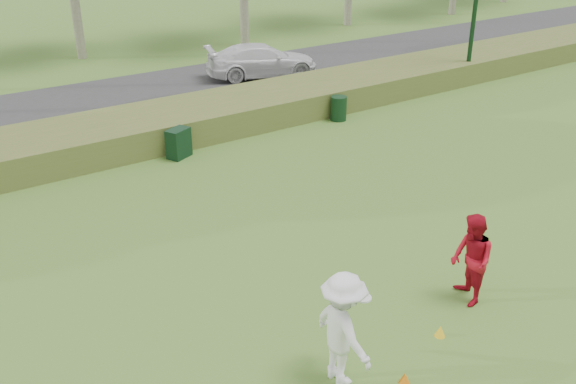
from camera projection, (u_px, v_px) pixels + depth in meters
ground at (411, 332)px, 11.80m from camera, size 120.00×120.00×0.00m
reed_strip at (147, 129)px, 20.55m from camera, size 80.00×3.00×0.90m
park_road at (95, 103)px, 24.45m from camera, size 80.00×6.00×0.06m
player_white at (343, 330)px, 10.23m from camera, size 0.94×1.35×2.03m
player_red at (471, 260)px, 12.32m from camera, size 1.02×1.12×1.86m
cone_orange at (405, 378)px, 10.54m from camera, size 0.19×0.19×0.20m
cone_yellow at (440, 331)px, 11.64m from camera, size 0.20×0.20×0.22m
utility_cabinet at (179, 143)px, 19.35m from camera, size 0.84×0.71×0.90m
trash_bin at (339, 108)px, 22.53m from camera, size 0.66×0.66×0.85m
car_right at (262, 60)px, 27.54m from camera, size 5.13×3.31×1.38m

